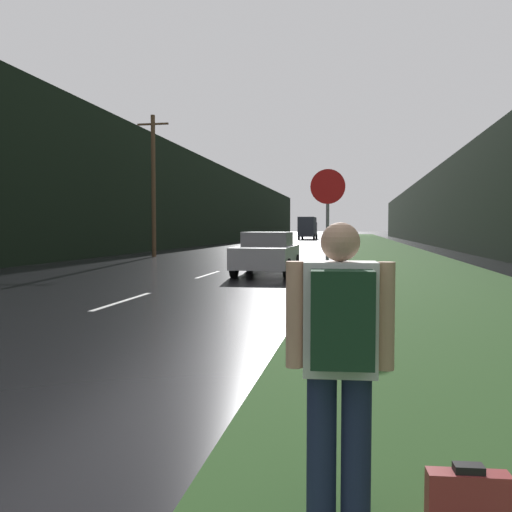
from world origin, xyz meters
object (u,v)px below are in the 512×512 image
(hitchhiker_with_backpack, at_px, (340,355))
(car_passing_near, at_px, (267,253))
(suitcase, at_px, (468,508))
(stop_sign, at_px, (328,219))
(delivery_truck, at_px, (308,228))

(hitchhiker_with_backpack, height_order, car_passing_near, hitchhiker_with_backpack)
(hitchhiker_with_backpack, height_order, suitcase, hitchhiker_with_backpack)
(stop_sign, xyz_separation_m, car_passing_near, (-2.40, 6.77, -1.05))
(suitcase, bearing_deg, stop_sign, 92.86)
(car_passing_near, bearing_deg, delivery_truck, -86.40)
(car_passing_near, bearing_deg, hitchhiker_with_backpack, 100.52)
(stop_sign, xyz_separation_m, suitcase, (1.14, -8.87, -1.60))
(stop_sign, bearing_deg, suitcase, -82.69)
(hitchhiker_with_backpack, relative_size, delivery_truck, 0.19)
(stop_sign, relative_size, hitchhiker_with_backpack, 1.76)
(stop_sign, distance_m, car_passing_near, 7.26)
(stop_sign, relative_size, suitcase, 6.91)
(stop_sign, relative_size, delivery_truck, 0.34)
(hitchhiker_with_backpack, xyz_separation_m, car_passing_near, (-2.90, 15.62, -0.19))
(delivery_truck, bearing_deg, hitchhiker_with_backpack, -85.02)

